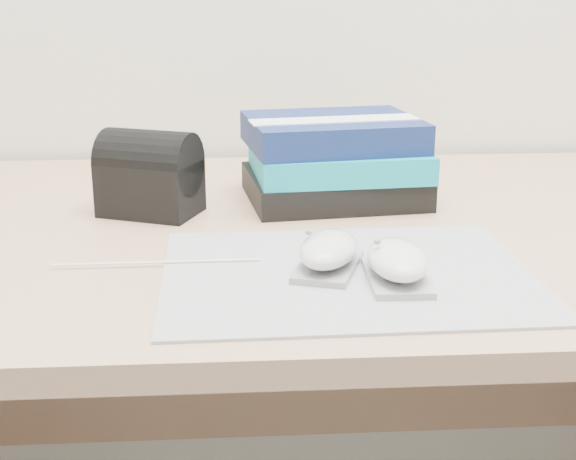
{
  "coord_description": "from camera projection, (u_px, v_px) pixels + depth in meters",
  "views": [
    {
      "loc": [
        -0.17,
        0.56,
        1.04
      ],
      "look_at": [
        -0.11,
        1.42,
        0.77
      ],
      "focal_mm": 50.0,
      "sensor_mm": 36.0,
      "label": 1
    }
  ],
  "objects": [
    {
      "name": "book_stack",
      "position": [
        335.0,
        160.0,
        1.16
      ],
      "size": [
        0.27,
        0.23,
        0.12
      ],
      "color": "black",
      "rests_on": "desk"
    },
    {
      "name": "mousepad",
      "position": [
        348.0,
        274.0,
        0.88
      ],
      "size": [
        0.41,
        0.32,
        0.0
      ],
      "primitive_type": "cube",
      "rotation": [
        0.0,
        0.0,
        0.02
      ],
      "color": "gray",
      "rests_on": "desk"
    },
    {
      "name": "mouse_rear",
      "position": [
        328.0,
        252.0,
        0.88
      ],
      "size": [
        0.09,
        0.12,
        0.05
      ],
      "color": "gray",
      "rests_on": "mousepad"
    },
    {
      "name": "usb_cable",
      "position": [
        156.0,
        262.0,
        0.9
      ],
      "size": [
        0.23,
        0.01,
        0.0
      ],
      "primitive_type": "cylinder",
      "rotation": [
        0.0,
        1.57,
        0.02
      ],
      "color": "white",
      "rests_on": "mousepad"
    },
    {
      "name": "desk",
      "position": [
        352.0,
        357.0,
        1.2
      ],
      "size": [
        1.6,
        0.8,
        0.73
      ],
      "color": "tan",
      "rests_on": "ground"
    },
    {
      "name": "mouse_front",
      "position": [
        397.0,
        262.0,
        0.85
      ],
      "size": [
        0.06,
        0.11,
        0.05
      ],
      "color": "#99999B",
      "rests_on": "mousepad"
    },
    {
      "name": "pouch",
      "position": [
        150.0,
        174.0,
        1.09
      ],
      "size": [
        0.15,
        0.13,
        0.12
      ],
      "color": "black",
      "rests_on": "desk"
    }
  ]
}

